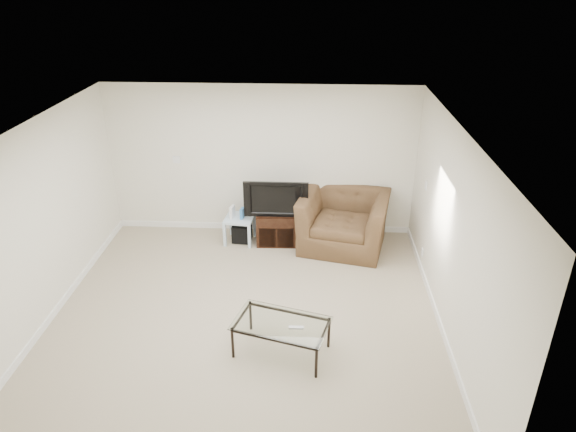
{
  "coord_description": "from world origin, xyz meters",
  "views": [
    {
      "loc": [
        0.83,
        -5.37,
        4.14
      ],
      "look_at": [
        0.5,
        1.2,
        0.9
      ],
      "focal_mm": 32.0,
      "sensor_mm": 36.0,
      "label": 1
    }
  ],
  "objects_px": {
    "television": "(276,197)",
    "subwoofer": "(242,232)",
    "coffee_table": "(281,338)",
    "side_table": "(240,229)",
    "tv_stand": "(277,228)",
    "recliner": "(344,212)"
  },
  "relations": [
    {
      "from": "tv_stand",
      "to": "television",
      "type": "distance_m",
      "value": 0.56
    },
    {
      "from": "side_table",
      "to": "coffee_table",
      "type": "height_order",
      "value": "side_table"
    },
    {
      "from": "side_table",
      "to": "television",
      "type": "bearing_deg",
      "value": -2.51
    },
    {
      "from": "subwoofer",
      "to": "recliner",
      "type": "height_order",
      "value": "recliner"
    },
    {
      "from": "subwoofer",
      "to": "recliner",
      "type": "distance_m",
      "value": 1.71
    },
    {
      "from": "tv_stand",
      "to": "side_table",
      "type": "relative_size",
      "value": 1.41
    },
    {
      "from": "television",
      "to": "recliner",
      "type": "xyz_separation_m",
      "value": [
        1.07,
        -0.03,
        -0.24
      ]
    },
    {
      "from": "side_table",
      "to": "recliner",
      "type": "xyz_separation_m",
      "value": [
        1.68,
        -0.05,
        0.37
      ]
    },
    {
      "from": "television",
      "to": "recliner",
      "type": "relative_size",
      "value": 0.7
    },
    {
      "from": "coffee_table",
      "to": "recliner",
      "type": "bearing_deg",
      "value": 72.39
    },
    {
      "from": "recliner",
      "to": "coffee_table",
      "type": "xyz_separation_m",
      "value": [
        -0.83,
        -2.62,
        -0.38
      ]
    },
    {
      "from": "subwoofer",
      "to": "coffee_table",
      "type": "distance_m",
      "value": 2.81
    },
    {
      "from": "tv_stand",
      "to": "side_table",
      "type": "distance_m",
      "value": 0.61
    },
    {
      "from": "television",
      "to": "subwoofer",
      "type": "xyz_separation_m",
      "value": [
        -0.58,
        0.04,
        -0.67
      ]
    },
    {
      "from": "tv_stand",
      "to": "side_table",
      "type": "xyz_separation_m",
      "value": [
        -0.61,
        0.0,
        -0.05
      ]
    },
    {
      "from": "recliner",
      "to": "coffee_table",
      "type": "relative_size",
      "value": 1.25
    },
    {
      "from": "subwoofer",
      "to": "recliner",
      "type": "relative_size",
      "value": 0.22
    },
    {
      "from": "tv_stand",
      "to": "subwoofer",
      "type": "relative_size",
      "value": 2.2
    },
    {
      "from": "side_table",
      "to": "subwoofer",
      "type": "relative_size",
      "value": 1.56
    },
    {
      "from": "subwoofer",
      "to": "coffee_table",
      "type": "relative_size",
      "value": 0.27
    },
    {
      "from": "coffee_table",
      "to": "subwoofer",
      "type": "bearing_deg",
      "value": 106.96
    },
    {
      "from": "television",
      "to": "tv_stand",
      "type": "bearing_deg",
      "value": 91.74
    }
  ]
}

